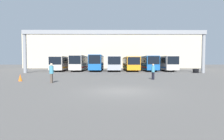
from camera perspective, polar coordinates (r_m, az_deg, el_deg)
The scene contains 14 objects.
ground_plane at distance 12.05m, azimuth 2.74°, elevation -6.87°, with size 200.00×200.00×0.00m, color #514F4C.
building_backdrop at distance 57.52m, azimuth 0.24°, elevation 6.32°, with size 53.33×12.00×11.04m.
overhead_gantry at distance 30.84m, azimuth 0.82°, elevation 10.73°, with size 31.78×0.80×7.41m.
bus_slot_0 at distance 40.07m, azimuth -15.49°, elevation 2.32°, with size 2.60×12.17×3.00m.
bus_slot_1 at distance 39.06m, azimuth -10.34°, elevation 2.53°, with size 2.47×11.72×3.22m.
bus_slot_2 at distance 38.36m, azimuth -4.96°, elevation 2.66°, with size 2.49×11.25×3.33m.
bus_slot_3 at distance 38.83m, azimuth 0.55°, elevation 2.44°, with size 2.61×12.42×3.04m.
bus_slot_4 at distance 39.11m, azimuth 5.97°, elevation 2.35°, with size 2.60×12.51×2.95m.
bus_slot_5 at distance 38.64m, azimuth 11.60°, elevation 2.44°, with size 2.47×10.36×3.13m.
bus_slot_6 at distance 40.57m, azimuth 16.39°, elevation 2.38°, with size 2.48×12.45×3.09m.
pedestrian_near_right at distance 19.92m, azimuth 13.28°, elevation -0.40°, with size 0.37×0.37×1.76m.
pedestrian_mid_right at distance 17.31m, azimuth -19.16°, elevation -0.79°, with size 0.38×0.38×1.85m.
traffic_cone at distance 20.22m, azimuth -27.78°, elevation -2.21°, with size 0.37×0.37×0.73m.
tire_stack at distance 34.12m, azimuth 25.68°, elevation -0.25°, with size 1.04×1.04×0.72m.
Camera 1 is at (-0.66, -11.86, 2.03)m, focal length 28.00 mm.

